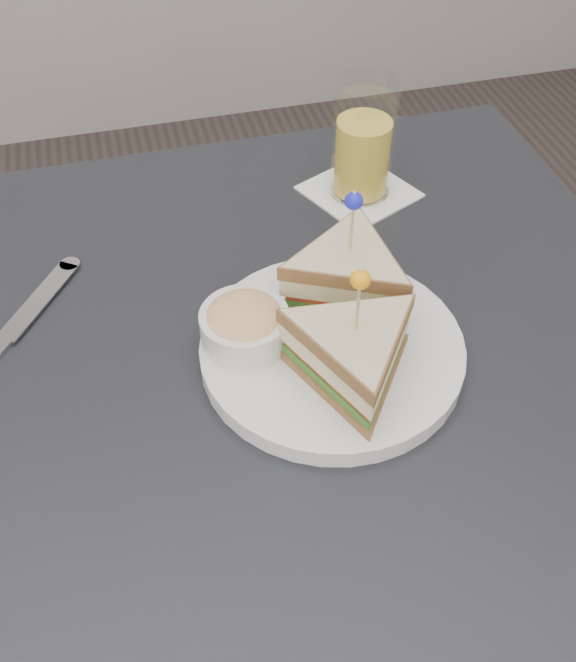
# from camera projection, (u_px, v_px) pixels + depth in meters

# --- Properties ---
(table) EXTENTS (0.80, 0.80, 0.75)m
(table) POSITION_uv_depth(u_px,v_px,m) (281.00, 428.00, 0.72)
(table) COLOR black
(table) RESTS_ON ground
(plate_meal) EXTENTS (0.32, 0.32, 0.14)m
(plate_meal) POSITION_uv_depth(u_px,v_px,m) (336.00, 322.00, 0.66)
(plate_meal) COLOR white
(plate_meal) RESTS_ON table
(cutlery_knife) EXTENTS (0.14, 0.19, 0.01)m
(cutlery_knife) POSITION_uv_depth(u_px,v_px,m) (11.00, 334.00, 0.70)
(cutlery_knife) COLOR silver
(cutlery_knife) RESTS_ON table
(drink_set) EXTENTS (0.14, 0.14, 0.14)m
(drink_set) POSITION_uv_depth(u_px,v_px,m) (363.00, 147.00, 0.82)
(drink_set) COLOR white
(drink_set) RESTS_ON table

